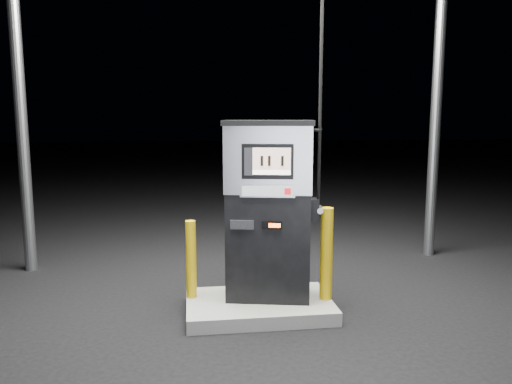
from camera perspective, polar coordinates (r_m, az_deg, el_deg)
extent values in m
plane|color=black|center=(5.71, 0.35, -13.62)|extent=(80.00, 80.00, 0.00)
cube|color=slate|center=(5.69, 0.36, -12.92)|extent=(1.60, 1.00, 0.15)
cylinder|color=gray|center=(7.58, -25.32, 8.46)|extent=(0.16, 0.16, 4.50)
cylinder|color=gray|center=(8.15, 19.88, 8.72)|extent=(0.16, 0.16, 4.50)
cube|color=black|center=(5.59, 1.44, -6.04)|extent=(1.00, 0.70, 1.20)
cube|color=silver|center=(5.43, 1.48, 3.80)|extent=(1.02, 0.73, 0.72)
cube|color=black|center=(5.41, 1.50, 7.90)|extent=(1.07, 0.77, 0.06)
cube|color=black|center=(5.15, 1.33, 3.49)|extent=(0.53, 0.14, 0.36)
cube|color=tan|center=(5.13, 1.80, 3.79)|extent=(0.39, 0.09, 0.23)
cube|color=white|center=(5.14, 1.79, 2.25)|extent=(0.39, 0.09, 0.05)
cube|color=silver|center=(5.19, 1.32, 0.12)|extent=(0.57, 0.15, 0.13)
cube|color=#97989E|center=(5.17, 1.31, 0.09)|extent=(0.52, 0.11, 0.10)
cube|color=red|center=(5.16, 3.64, 0.06)|extent=(0.07, 0.02, 0.07)
cube|color=black|center=(5.25, 1.83, -3.82)|extent=(0.21, 0.06, 0.09)
cube|color=#FF510C|center=(5.24, 2.14, -3.85)|extent=(0.12, 0.03, 0.04)
cube|color=black|center=(5.27, -1.62, -3.77)|extent=(0.25, 0.08, 0.10)
cube|color=black|center=(5.50, 6.70, -1.99)|extent=(0.13, 0.19, 0.24)
cylinder|color=gray|center=(5.50, 7.30, -1.99)|extent=(0.11, 0.22, 0.07)
cylinder|color=black|center=(5.39, 7.45, 14.87)|extent=(0.04, 0.04, 2.97)
cylinder|color=#CCA30B|center=(5.66, -7.43, -7.63)|extent=(0.13, 0.13, 0.87)
cylinder|color=#CCA30B|center=(5.59, 8.05, -7.01)|extent=(0.17, 0.17, 1.03)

